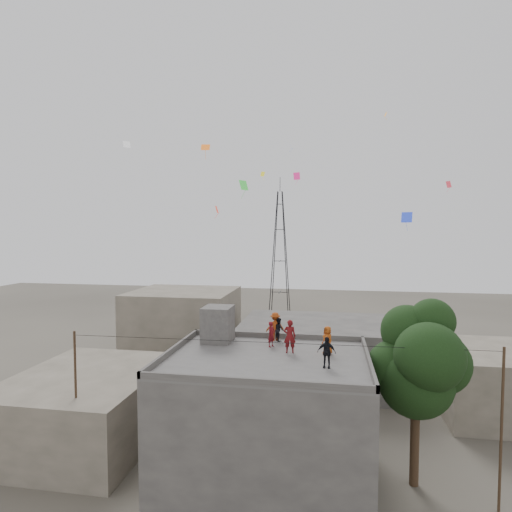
% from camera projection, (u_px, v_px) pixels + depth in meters
% --- Properties ---
extents(ground, '(140.00, 140.00, 0.00)m').
position_uv_depth(ground, '(267.00, 476.00, 21.61)').
color(ground, '#3F3B34').
rests_on(ground, ground).
extents(main_building, '(10.00, 8.00, 6.10)m').
position_uv_depth(main_building, '(267.00, 417.00, 21.43)').
color(main_building, '#464441').
rests_on(main_building, ground).
extents(parapet, '(10.00, 8.00, 0.30)m').
position_uv_depth(parapet, '(267.00, 355.00, 21.25)').
color(parapet, '#464441').
rests_on(parapet, main_building).
extents(stair_head_box, '(1.60, 1.80, 2.00)m').
position_uv_depth(stair_head_box, '(218.00, 324.00, 24.30)').
color(stair_head_box, '#464441').
rests_on(stair_head_box, main_building).
extents(neighbor_west, '(8.00, 10.00, 4.00)m').
position_uv_depth(neighbor_west, '(88.00, 406.00, 25.33)').
color(neighbor_west, '#605A4C').
rests_on(neighbor_west, ground).
extents(neighbor_north, '(12.00, 9.00, 5.00)m').
position_uv_depth(neighbor_north, '(316.00, 352.00, 34.90)').
color(neighbor_north, '#464441').
rests_on(neighbor_north, ground).
extents(neighbor_northwest, '(9.00, 8.00, 7.00)m').
position_uv_depth(neighbor_northwest, '(184.00, 329.00, 38.85)').
color(neighbor_northwest, '#605A4C').
rests_on(neighbor_northwest, ground).
extents(neighbor_east, '(7.00, 8.00, 4.40)m').
position_uv_depth(neighbor_east, '(492.00, 382.00, 28.94)').
color(neighbor_east, '#605A4C').
rests_on(neighbor_east, ground).
extents(tree, '(4.90, 4.60, 9.10)m').
position_uv_depth(tree, '(420.00, 362.00, 20.59)').
color(tree, black).
rests_on(tree, ground).
extents(utility_line, '(20.12, 0.62, 7.40)m').
position_uv_depth(utility_line, '(273.00, 413.00, 20.07)').
color(utility_line, black).
rests_on(utility_line, ground).
extents(transmission_tower, '(2.97, 2.97, 20.01)m').
position_uv_depth(transmission_tower, '(280.00, 254.00, 61.11)').
color(transmission_tower, black).
rests_on(transmission_tower, ground).
extents(person_red_adult, '(0.67, 0.48, 1.73)m').
position_uv_depth(person_red_adult, '(290.00, 336.00, 22.02)').
color(person_red_adult, '#610F11').
rests_on(person_red_adult, main_building).
extents(person_orange_child, '(0.78, 0.83, 1.42)m').
position_uv_depth(person_orange_child, '(327.00, 340.00, 21.89)').
color(person_orange_child, '#AB4813').
rests_on(person_orange_child, main_building).
extents(person_dark_child, '(0.74, 0.80, 1.32)m').
position_uv_depth(person_dark_child, '(279.00, 329.00, 24.48)').
color(person_dark_child, black).
rests_on(person_dark_child, main_building).
extents(person_dark_adult, '(0.87, 0.42, 1.44)m').
position_uv_depth(person_dark_adult, '(327.00, 352.00, 19.65)').
color(person_dark_adult, black).
rests_on(person_dark_adult, main_building).
extents(person_orange_adult, '(1.19, 0.95, 1.62)m').
position_uv_depth(person_orange_adult, '(275.00, 326.00, 24.55)').
color(person_orange_adult, '#9A3A11').
rests_on(person_orange_adult, main_building).
extents(person_red_child, '(0.53, 0.60, 1.37)m').
position_uv_depth(person_red_child, '(271.00, 334.00, 23.21)').
color(person_red_child, maroon).
rests_on(person_red_child, main_building).
extents(kites, '(22.73, 18.54, 8.64)m').
position_uv_depth(kites, '(289.00, 175.00, 28.13)').
color(kites, red).
rests_on(kites, ground).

